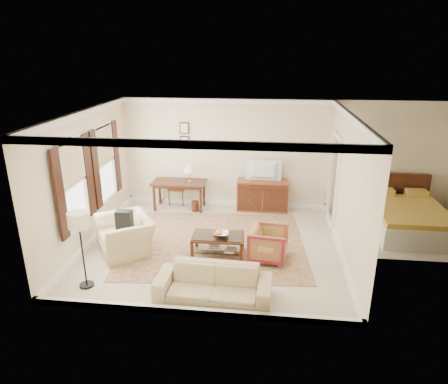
% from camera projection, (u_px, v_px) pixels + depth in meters
% --- Properties ---
extents(room_shell, '(5.51, 5.01, 2.91)m').
position_uv_depth(room_shell, '(212.00, 135.00, 7.98)').
color(room_shell, beige).
rests_on(room_shell, ground).
extents(annex_bedroom, '(3.00, 2.70, 2.90)m').
position_uv_depth(annex_bedroom, '(411.00, 220.00, 9.29)').
color(annex_bedroom, beige).
rests_on(annex_bedroom, ground).
extents(window_front, '(0.12, 1.56, 1.80)m').
position_uv_depth(window_front, '(73.00, 184.00, 7.92)').
color(window_front, '#CCB284').
rests_on(window_front, room_shell).
extents(window_rear, '(0.12, 1.56, 1.80)m').
position_uv_depth(window_rear, '(105.00, 163.00, 9.42)').
color(window_rear, '#CCB284').
rests_on(window_rear, room_shell).
extents(doorway, '(0.10, 1.12, 2.25)m').
position_uv_depth(doorway, '(334.00, 182.00, 9.56)').
color(doorway, white).
rests_on(doorway, room_shell).
extents(rug, '(4.19, 3.67, 0.01)m').
position_uv_depth(rug, '(214.00, 243.00, 8.91)').
color(rug, '#572C1D').
rests_on(rug, room_shell).
extents(writing_desk, '(1.40, 0.70, 0.77)m').
position_uv_depth(writing_desk, '(179.00, 185.00, 10.63)').
color(writing_desk, '#4A2215').
rests_on(writing_desk, room_shell).
extents(desk_chair, '(0.48, 0.48, 1.05)m').
position_uv_depth(desk_chair, '(177.00, 186.00, 11.02)').
color(desk_chair, brown).
rests_on(desk_chair, room_shell).
extents(desk_lamp, '(0.32, 0.32, 0.50)m').
position_uv_depth(desk_lamp, '(190.00, 173.00, 10.48)').
color(desk_lamp, silver).
rests_on(desk_lamp, writing_desk).
extents(framed_prints, '(0.25, 0.04, 0.68)m').
position_uv_depth(framed_prints, '(184.00, 135.00, 10.58)').
color(framed_prints, '#4A2215').
rests_on(framed_prints, room_shell).
extents(sideboard, '(1.34, 0.52, 0.82)m').
position_uv_depth(sideboard, '(262.00, 195.00, 10.63)').
color(sideboard, brown).
rests_on(sideboard, room_shell).
extents(tv, '(0.90, 0.52, 0.12)m').
position_uv_depth(tv, '(264.00, 164.00, 10.32)').
color(tv, black).
rests_on(tv, sideboard).
extents(coffee_table, '(1.08, 0.64, 0.45)m').
position_uv_depth(coffee_table, '(218.00, 240.00, 8.30)').
color(coffee_table, '#4A2215').
rests_on(coffee_table, room_shell).
extents(fruit_bowl, '(0.42, 0.42, 0.10)m').
position_uv_depth(fruit_bowl, '(222.00, 233.00, 8.22)').
color(fruit_bowl, silver).
rests_on(fruit_bowl, coffee_table).
extents(book_a, '(0.28, 0.13, 0.38)m').
position_uv_depth(book_a, '(208.00, 244.00, 8.46)').
color(book_a, brown).
rests_on(book_a, coffee_table).
extents(book_b, '(0.28, 0.08, 0.38)m').
position_uv_depth(book_b, '(226.00, 249.00, 8.26)').
color(book_b, brown).
rests_on(book_b, coffee_table).
extents(striped_armchair, '(0.79, 0.83, 0.77)m').
position_uv_depth(striped_armchair, '(268.00, 242.00, 8.10)').
color(striped_armchair, maroon).
rests_on(striped_armchair, room_shell).
extents(club_armchair, '(1.29, 1.40, 1.03)m').
position_uv_depth(club_armchair, '(125.00, 230.00, 8.37)').
color(club_armchair, '#C9B787').
rests_on(club_armchair, room_shell).
extents(backpack, '(0.30, 0.37, 0.40)m').
position_uv_depth(backpack, '(124.00, 219.00, 8.28)').
color(backpack, black).
rests_on(backpack, club_armchair).
extents(sofa, '(2.00, 0.67, 0.77)m').
position_uv_depth(sofa, '(213.00, 279.00, 6.80)').
color(sofa, '#C9B787').
rests_on(sofa, room_shell).
extents(floor_lamp, '(0.36, 0.36, 1.45)m').
position_uv_depth(floor_lamp, '(79.00, 226.00, 6.89)').
color(floor_lamp, black).
rests_on(floor_lamp, room_shell).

